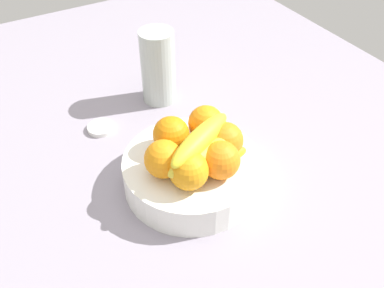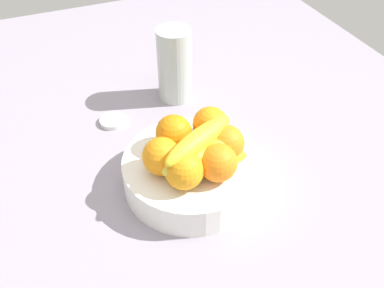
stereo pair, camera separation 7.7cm
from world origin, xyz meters
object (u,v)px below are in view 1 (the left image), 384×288
Objects in this scene: orange_center at (189,170)px; fruit_bowl at (192,172)px; orange_top_stack at (206,123)px; thermos_tumbler at (158,67)px; orange_front_right at (164,159)px; orange_front_left at (171,134)px; orange_back_left at (221,160)px; orange_back_right at (225,141)px; jar_lid at (101,128)px; banana_bunch at (204,152)px.

fruit_bowl is at bearing 145.15° from orange_center.
thermos_tumbler is (-24.65, 1.86, -0.87)cm from orange_top_stack.
orange_front_right is 5.35cm from orange_center.
orange_front_left and orange_back_left have the same top height.
thermos_tumbler reaches higher than orange_center.
orange_center is (10.05, -1.87, 0.00)cm from orange_front_left.
orange_back_right is at bearing 84.03° from orange_front_right.
orange_top_stack is at bearing 36.84° from jar_lid.
banana_bunch is (3.01, 0.66, 7.39)cm from fruit_bowl.
orange_front_right is 7.26cm from banana_bunch.
thermos_tumbler is at bearing 165.39° from fruit_bowl.
fruit_bowl is 30.65cm from thermos_tumbler.
thermos_tumbler reaches higher than orange_top_stack.
orange_center is at bearing -18.11° from thermos_tumbler.
orange_front_left is at bearing 21.29° from jar_lid.
jar_lid is (4.22, -17.17, -8.52)cm from thermos_tumbler.
orange_back_right is (1.75, 6.04, 6.72)cm from fruit_bowl.
orange_center is at bearing -95.49° from orange_back_left.
thermos_tumbler is at bearing 161.89° from orange_center.
orange_front_right is 1.00× the size of orange_back_right.
orange_center is 13.47cm from orange_top_stack.
orange_front_right is 0.40× the size of banana_bunch.
orange_top_stack is at bearing 112.64° from orange_front_right.
orange_back_right is at bearing 139.04° from orange_back_left.
thermos_tumbler reaches higher than jar_lid.
orange_back_left is at bearing 33.52° from banana_bunch.
orange_front_left is at bearing -158.09° from orange_back_left.
fruit_bowl reaches higher than jar_lid.
orange_front_right is (0.48, -6.11, 6.72)cm from fruit_bowl.
jar_lid is at bearing -149.61° from orange_back_right.
jar_lid is at bearing -76.19° from thermos_tumbler.
thermos_tumbler is at bearing 158.94° from orange_front_left.
orange_front_right is at bearing -85.51° from fruit_bowl.
orange_top_stack is (-4.94, 11.84, 0.00)cm from orange_front_right.
orange_center is at bearing -44.04° from orange_top_stack.
orange_front_right is 0.39× the size of thermos_tumbler.
orange_back_right is 1.00× the size of orange_top_stack.
orange_top_stack is (-4.46, 5.73, 6.72)cm from fruit_bowl.
orange_back_left is at bearing 58.27° from orange_front_right.
orange_front_right is 1.00× the size of orange_back_left.
orange_back_left is 34.31cm from jar_lid.
orange_center is 1.00× the size of orange_back_left.
jar_lid is (-30.71, -12.10, -9.39)cm from orange_back_left.
fruit_bowl is 1.51× the size of banana_bunch.
orange_back_right and orange_top_stack have the same top height.
jar_lid is at bearing -158.50° from orange_back_left.
fruit_bowl is 3.73× the size of orange_back_left.
fruit_bowl is at bearing -52.10° from orange_top_stack.
orange_top_stack is at bearing 162.64° from orange_back_left.
banana_bunch is (-2.81, -1.86, 0.68)cm from orange_back_left.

